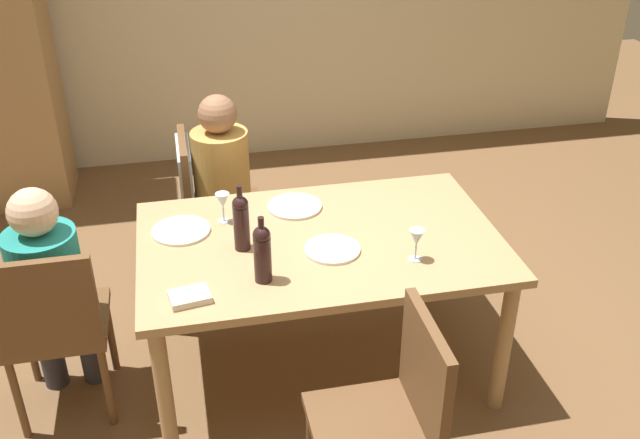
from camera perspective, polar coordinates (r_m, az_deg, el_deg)
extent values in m
plane|color=brown|center=(3.76, 0.00, -11.39)|extent=(10.00, 10.00, 0.00)
cube|color=tan|center=(3.33, 0.00, -1.79)|extent=(1.65, 1.04, 0.04)
cylinder|color=tan|center=(3.15, -12.16, -13.39)|extent=(0.07, 0.07, 0.72)
cylinder|color=tan|center=(3.42, 14.29, -9.64)|extent=(0.07, 0.07, 0.72)
cylinder|color=tan|center=(3.86, -12.49, -4.34)|extent=(0.07, 0.07, 0.72)
cylinder|color=tan|center=(4.08, 9.10, -1.90)|extent=(0.07, 0.07, 0.72)
cylinder|color=brown|center=(4.49, -5.16, -0.52)|extent=(0.04, 0.04, 0.44)
cylinder|color=brown|center=(4.17, -4.48, -3.11)|extent=(0.04, 0.04, 0.44)
cylinder|color=brown|center=(4.47, -9.99, -1.03)|extent=(0.04, 0.04, 0.44)
cylinder|color=brown|center=(4.15, -9.69, -3.67)|extent=(0.04, 0.04, 0.44)
cube|color=brown|center=(4.19, -7.54, 0.75)|extent=(0.44, 0.44, 0.04)
cube|color=brown|center=(4.08, -10.56, 3.41)|extent=(0.04, 0.44, 0.44)
cube|color=#ADC6D6|center=(4.07, -10.59, 3.68)|extent=(0.07, 0.40, 0.31)
cylinder|color=brown|center=(3.81, -21.91, -9.13)|extent=(0.04, 0.04, 0.44)
cylinder|color=brown|center=(3.75, -16.18, -8.67)|extent=(0.04, 0.04, 0.44)
cylinder|color=brown|center=(3.52, -22.70, -12.95)|extent=(0.04, 0.04, 0.44)
cylinder|color=brown|center=(3.46, -16.41, -12.53)|extent=(0.04, 0.04, 0.44)
cube|color=brown|center=(3.48, -19.97, -7.74)|extent=(0.44, 0.44, 0.04)
cube|color=brown|center=(3.19, -21.05, -6.46)|extent=(0.44, 0.04, 0.44)
cylinder|color=brown|center=(3.16, 6.31, -16.14)|extent=(0.04, 0.04, 0.44)
cube|color=brown|center=(2.82, 3.97, -16.12)|extent=(0.44, 0.44, 0.04)
cube|color=brown|center=(2.70, 8.33, -11.81)|extent=(0.04, 0.44, 0.44)
cylinder|color=#33333D|center=(4.40, -5.56, -1.09)|extent=(0.12, 0.12, 0.46)
cylinder|color=#33333D|center=(4.24, -5.24, -2.37)|extent=(0.12, 0.12, 0.46)
cylinder|color=tan|center=(4.08, -7.76, 3.71)|extent=(0.32, 0.32, 0.48)
sphere|color=#996B4C|center=(3.94, -8.11, 8.24)|extent=(0.21, 0.21, 0.21)
cylinder|color=#33333D|center=(3.75, -20.56, -9.34)|extent=(0.11, 0.11, 0.46)
cylinder|color=#33333D|center=(3.72, -17.73, -9.11)|extent=(0.11, 0.11, 0.46)
cylinder|color=teal|center=(3.35, -20.66, -4.52)|extent=(0.31, 0.31, 0.47)
sphere|color=beige|center=(3.18, -21.73, 0.54)|extent=(0.21, 0.21, 0.21)
cylinder|color=black|center=(2.99, -4.54, -3.14)|extent=(0.07, 0.07, 0.21)
sphere|color=black|center=(2.93, -4.63, -1.23)|extent=(0.07, 0.07, 0.07)
cylinder|color=black|center=(2.90, -4.67, -0.46)|extent=(0.03, 0.03, 0.07)
cylinder|color=black|center=(3.21, -6.20, -0.65)|extent=(0.07, 0.07, 0.21)
sphere|color=black|center=(3.15, -6.32, 1.21)|extent=(0.07, 0.07, 0.07)
cylinder|color=black|center=(3.13, -6.37, 2.00)|extent=(0.03, 0.03, 0.08)
cylinder|color=silver|center=(3.48, -7.57, -0.10)|extent=(0.06, 0.06, 0.00)
cylinder|color=silver|center=(3.46, -7.61, 0.43)|extent=(0.01, 0.01, 0.07)
cone|color=silver|center=(3.43, -7.69, 1.48)|extent=(0.07, 0.07, 0.07)
cylinder|color=silver|center=(3.19, 7.50, -3.11)|extent=(0.06, 0.06, 0.00)
cylinder|color=silver|center=(3.17, 7.55, -2.55)|extent=(0.01, 0.01, 0.07)
cone|color=silver|center=(3.13, 7.63, -1.43)|extent=(0.07, 0.07, 0.07)
cylinder|color=white|center=(3.22, 0.98, -2.36)|extent=(0.25, 0.25, 0.01)
cylinder|color=white|center=(3.42, -10.90, -0.86)|extent=(0.27, 0.27, 0.01)
cylinder|color=silver|center=(3.57, -2.01, 1.04)|extent=(0.27, 0.27, 0.01)
cube|color=beige|center=(2.96, -10.23, -6.02)|extent=(0.18, 0.14, 0.03)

